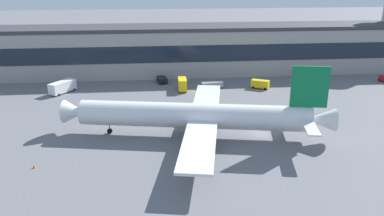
% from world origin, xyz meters
% --- Properties ---
extents(ground_plane, '(600.00, 600.00, 0.00)m').
position_xyz_m(ground_plane, '(0.00, 0.00, 0.00)').
color(ground_plane, slate).
extents(terminal_building, '(178.14, 16.39, 16.15)m').
position_xyz_m(terminal_building, '(0.00, 55.47, 8.10)').
color(terminal_building, '#9E9993').
rests_on(terminal_building, ground_plane).
extents(airliner, '(56.78, 48.89, 15.76)m').
position_xyz_m(airliner, '(-13.52, 0.07, 4.68)').
color(airliner, white).
rests_on(airliner, ground_plane).
extents(follow_me_car, '(2.52, 4.62, 1.85)m').
position_xyz_m(follow_me_car, '(25.32, 43.22, 1.09)').
color(follow_me_car, gray).
rests_on(follow_me_car, ground_plane).
extents(pushback_tractor, '(3.47, 5.21, 1.75)m').
position_xyz_m(pushback_tractor, '(-19.98, 43.55, 1.05)').
color(pushback_tractor, black).
rests_on(pushback_tractor, ground_plane).
extents(belt_loader, '(6.65, 3.06, 1.95)m').
position_xyz_m(belt_loader, '(-5.32, 35.65, 1.15)').
color(belt_loader, gray).
rests_on(belt_loader, ground_plane).
extents(crew_van, '(5.61, 4.46, 2.55)m').
position_xyz_m(crew_van, '(9.21, 34.18, 1.46)').
color(crew_van, yellow).
rests_on(crew_van, ground_plane).
extents(fuel_truck, '(7.01, 8.53, 3.35)m').
position_xyz_m(fuel_truck, '(-48.72, 35.68, 1.88)').
color(fuel_truck, white).
rests_on(fuel_truck, ground_plane).
extents(stair_truck, '(2.64, 6.08, 3.55)m').
position_xyz_m(stair_truck, '(-14.24, 34.45, 1.98)').
color(stair_truck, yellow).
rests_on(stair_truck, ground_plane).
extents(traffic_cone_0, '(0.55, 0.55, 0.69)m').
position_xyz_m(traffic_cone_0, '(-44.31, -11.09, 0.34)').
color(traffic_cone_0, '#F2590C').
rests_on(traffic_cone_0, ground_plane).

